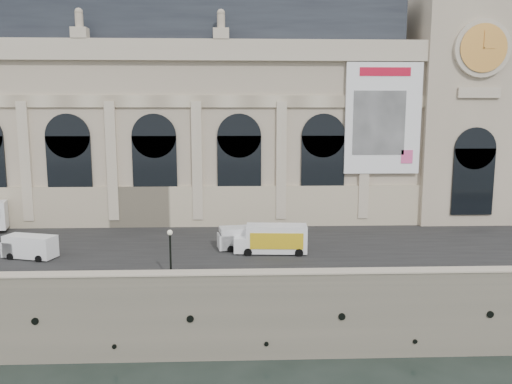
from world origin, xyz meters
TOP-DOWN VIEW (x-y plane):
  - ground at (0.00, 0.00)m, footprint 260.00×260.00m
  - quay at (0.00, 35.00)m, footprint 160.00×70.00m
  - street at (0.00, 14.00)m, footprint 160.00×24.00m
  - parapet at (0.00, 0.60)m, footprint 160.00×1.40m
  - museum at (-5.98, 30.86)m, footprint 69.00×18.70m
  - clock_pavilion at (34.00, 27.93)m, footprint 13.00×14.72m
  - van_b at (-14.07, 9.11)m, footprint 5.32×3.19m
  - van_c at (6.16, 11.56)m, footprint 5.48×2.85m
  - box_truck at (9.14, 9.96)m, footprint 7.19×2.90m
  - lamp_right at (0.30, 2.04)m, footprint 0.44×0.44m

SIDE VIEW (x-z plane):
  - ground at x=0.00m, z-range 0.00..0.00m
  - quay at x=0.00m, z-range 0.00..6.00m
  - street at x=0.00m, z-range 6.00..6.06m
  - parapet at x=0.00m, z-range 6.01..7.22m
  - van_b at x=-14.07m, z-range 6.02..8.25m
  - van_c at x=6.16m, z-range 6.03..8.35m
  - box_truck at x=9.14m, z-range 6.01..8.85m
  - lamp_right at x=0.30m, z-range 5.99..10.29m
  - museum at x=-5.98m, z-range 5.17..34.27m
  - clock_pavilion at x=34.00m, z-range 5.07..41.77m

